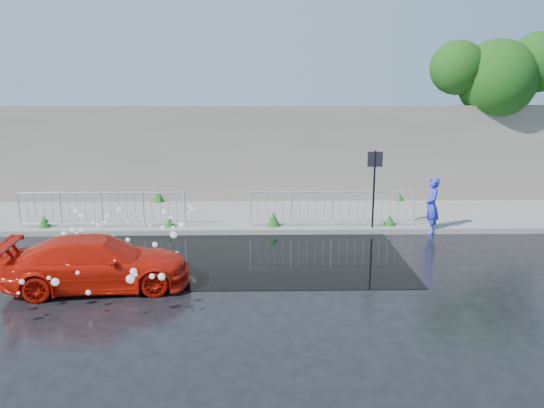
# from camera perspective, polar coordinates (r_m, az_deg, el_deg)

# --- Properties ---
(ground) EXTENTS (90.00, 90.00, 0.00)m
(ground) POSITION_cam_1_polar(r_m,az_deg,el_deg) (13.17, -4.76, -6.88)
(ground) COLOR black
(ground) RESTS_ON ground
(pavement) EXTENTS (30.00, 4.00, 0.15)m
(pavement) POSITION_cam_1_polar(r_m,az_deg,el_deg) (17.93, -3.80, -1.26)
(pavement) COLOR slate
(pavement) RESTS_ON ground
(curb) EXTENTS (30.00, 0.25, 0.16)m
(curb) POSITION_cam_1_polar(r_m,az_deg,el_deg) (16.00, -4.12, -2.98)
(curb) COLOR slate
(curb) RESTS_ON ground
(retaining_wall) EXTENTS (30.00, 0.60, 3.50)m
(retaining_wall) POSITION_cam_1_polar(r_m,az_deg,el_deg) (19.76, -3.60, 5.44)
(retaining_wall) COLOR #6D655C
(retaining_wall) RESTS_ON pavement
(puddle) EXTENTS (8.00, 5.00, 0.01)m
(puddle) POSITION_cam_1_polar(r_m,az_deg,el_deg) (14.09, -2.48, -5.49)
(puddle) COLOR black
(puddle) RESTS_ON ground
(sign_post) EXTENTS (0.45, 0.06, 2.50)m
(sign_post) POSITION_cam_1_polar(r_m,az_deg,el_deg) (16.07, 10.95, 2.89)
(sign_post) COLOR black
(sign_post) RESTS_ON ground
(tree) EXTENTS (5.08, 2.88, 6.29)m
(tree) POSITION_cam_1_polar(r_m,az_deg,el_deg) (21.65, 23.33, 12.76)
(tree) COLOR #332114
(tree) RESTS_ON ground
(railing_left) EXTENTS (5.05, 0.05, 1.10)m
(railing_left) POSITION_cam_1_polar(r_m,az_deg,el_deg) (16.86, -17.80, -0.46)
(railing_left) COLOR silver
(railing_left) RESTS_ON pavement
(railing_right) EXTENTS (5.05, 0.05, 1.10)m
(railing_right) POSITION_cam_1_polar(r_m,az_deg,el_deg) (16.30, 6.50, -0.36)
(railing_right) COLOR silver
(railing_right) RESTS_ON pavement
(weeds) EXTENTS (12.17, 3.93, 0.44)m
(weeds) POSITION_cam_1_polar(r_m,az_deg,el_deg) (17.45, -5.12, -0.78)
(weeds) COLOR #174D14
(weeds) RESTS_ON pavement
(water_spray) EXTENTS (3.55, 5.65, 1.01)m
(water_spray) POSITION_cam_1_polar(r_m,az_deg,el_deg) (13.26, -16.23, -3.98)
(water_spray) COLOR white
(water_spray) RESTS_ON ground
(red_car) EXTENTS (4.14, 2.04, 1.16)m
(red_car) POSITION_cam_1_polar(r_m,az_deg,el_deg) (12.34, -18.16, -6.03)
(red_car) COLOR red
(red_car) RESTS_ON ground
(person) EXTENTS (0.46, 0.65, 1.71)m
(person) POSITION_cam_1_polar(r_m,az_deg,el_deg) (16.60, 16.82, -0.18)
(person) COLOR blue
(person) RESTS_ON ground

